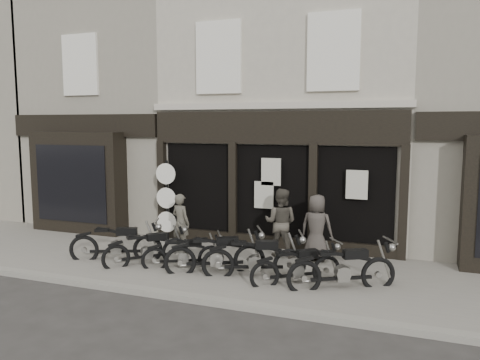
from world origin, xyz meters
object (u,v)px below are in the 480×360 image
(motorcycle_1, at_px, (147,252))
(motorcycle_3, at_px, (216,258))
(motorcycle_0, at_px, (117,246))
(motorcycle_6, at_px, (343,273))
(man_centre, at_px, (281,222))
(motorcycle_5, at_px, (297,270))
(man_left, at_px, (181,223))
(advert_sign_post, at_px, (167,204))
(man_right, at_px, (317,228))
(motorcycle_2, at_px, (184,256))
(motorcycle_4, at_px, (255,262))

(motorcycle_1, distance_m, motorcycle_3, 1.86)
(motorcycle_0, xyz_separation_m, motorcycle_6, (5.70, -0.13, 0.00))
(man_centre, bearing_deg, motorcycle_5, 115.47)
(motorcycle_5, xyz_separation_m, man_left, (-3.53, 1.33, 0.51))
(motorcycle_0, bearing_deg, advert_sign_post, 59.34)
(advert_sign_post, bearing_deg, man_right, -8.44)
(motorcycle_0, bearing_deg, man_centre, 2.53)
(motorcycle_6, height_order, man_left, man_left)
(motorcycle_6, bearing_deg, man_right, 88.27)
(motorcycle_2, relative_size, motorcycle_6, 0.84)
(motorcycle_3, bearing_deg, motorcycle_4, -25.50)
(motorcycle_0, distance_m, man_right, 5.09)
(motorcycle_2, xyz_separation_m, motorcycle_4, (1.83, -0.04, 0.08))
(motorcycle_5, bearing_deg, motorcycle_6, -36.02)
(motorcycle_1, height_order, man_left, man_left)
(man_left, height_order, man_centre, man_centre)
(motorcycle_3, bearing_deg, motorcycle_1, 152.58)
(motorcycle_4, bearing_deg, man_right, 38.05)
(motorcycle_0, relative_size, motorcycle_2, 1.23)
(motorcycle_0, bearing_deg, man_right, -2.74)
(motorcycle_5, relative_size, motorcycle_6, 0.84)
(motorcycle_4, relative_size, advert_sign_post, 0.91)
(motorcycle_3, relative_size, man_centre, 1.23)
(motorcycle_2, relative_size, advert_sign_post, 0.73)
(motorcycle_6, bearing_deg, motorcycle_0, 150.03)
(motorcycle_5, distance_m, motorcycle_6, 0.98)
(man_centre, bearing_deg, motorcycle_0, 24.55)
(motorcycle_2, bearing_deg, man_left, 92.43)
(motorcycle_2, distance_m, man_left, 1.48)
(motorcycle_2, relative_size, man_centre, 1.02)
(motorcycle_3, height_order, man_left, man_left)
(man_right, bearing_deg, motorcycle_0, 25.00)
(motorcycle_3, height_order, advert_sign_post, advert_sign_post)
(motorcycle_0, height_order, motorcycle_1, motorcycle_0)
(motorcycle_3, relative_size, motorcycle_5, 1.19)
(motorcycle_0, distance_m, motorcycle_2, 1.90)
(motorcycle_3, xyz_separation_m, motorcycle_4, (0.95, 0.03, 0.00))
(motorcycle_1, xyz_separation_m, man_right, (3.86, 1.74, 0.55))
(motorcycle_3, distance_m, motorcycle_6, 2.93)
(motorcycle_0, xyz_separation_m, motorcycle_1, (0.92, -0.05, -0.04))
(motorcycle_2, bearing_deg, advert_sign_post, 100.04)
(motorcycle_3, xyz_separation_m, man_centre, (1.04, 1.81, 0.56))
(motorcycle_6, bearing_deg, motorcycle_2, 149.23)
(motorcycle_2, distance_m, motorcycle_6, 3.81)
(motorcycle_1, height_order, motorcycle_4, motorcycle_4)
(man_centre, bearing_deg, motorcycle_4, 86.70)
(motorcycle_0, xyz_separation_m, motorcycle_2, (1.90, 0.01, -0.07))
(motorcycle_2, height_order, motorcycle_4, motorcycle_4)
(motorcycle_1, bearing_deg, motorcycle_5, -46.81)
(motorcycle_1, relative_size, man_right, 1.02)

